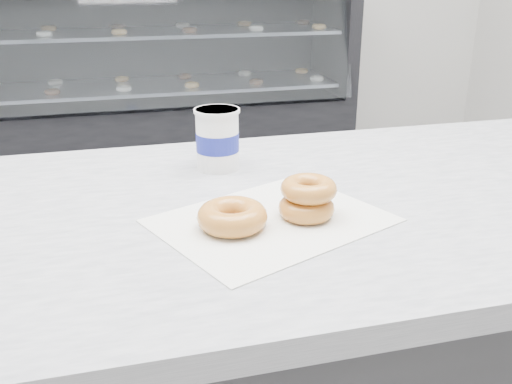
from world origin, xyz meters
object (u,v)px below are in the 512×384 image
(donut_single, at_px, (232,216))
(coffee_cup, at_px, (217,138))
(display_case, at_px, (157,99))
(donut_stack, at_px, (308,198))

(donut_single, bearing_deg, coffee_cup, 83.25)
(coffee_cup, bearing_deg, display_case, 72.64)
(display_case, bearing_deg, coffee_cup, -92.13)
(display_case, relative_size, coffee_cup, 20.08)
(donut_single, relative_size, coffee_cup, 0.90)
(donut_stack, relative_size, coffee_cup, 1.01)
(coffee_cup, bearing_deg, donut_single, -111.98)
(donut_single, xyz_separation_m, donut_stack, (0.12, 0.01, 0.01))
(display_case, bearing_deg, donut_single, -92.59)
(display_case, distance_m, donut_stack, 2.84)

